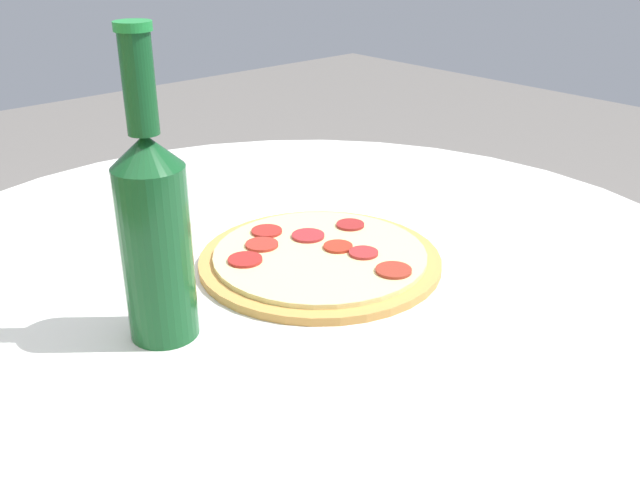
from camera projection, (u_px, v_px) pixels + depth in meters
table at (302, 373)px, 0.91m from camera, size 1.06×1.06×0.72m
pizza at (320, 258)px, 0.85m from camera, size 0.29×0.29×0.02m
beer_bottle at (154, 228)px, 0.67m from camera, size 0.07×0.07×0.30m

